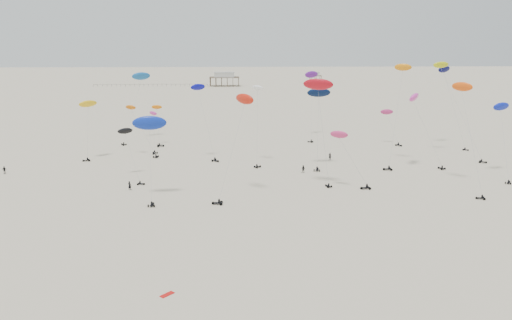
{
  "coord_description": "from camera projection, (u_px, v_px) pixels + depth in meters",
  "views": [
    {
      "loc": [
        -4.52,
        -7.22,
        29.26
      ],
      "look_at": [
        0.0,
        88.0,
        7.0
      ],
      "focal_mm": 35.0,
      "sensor_mm": 36.0,
      "label": 1
    }
  ],
  "objects": [
    {
      "name": "rig_16",
      "position": [
        319.0,
        105.0,
        119.19
      ],
      "size": [
        5.75,
        8.68,
        19.25
      ],
      "rotation": [
        0.0,
        0.0,
        5.96
      ],
      "color": "black",
      "rests_on": "ground"
    },
    {
      "name": "pavilion_main",
      "position": [
        224.0,
        80.0,
        352.91
      ],
      "size": [
        21.0,
        13.0,
        9.8
      ],
      "color": "brown",
      "rests_on": "ground"
    },
    {
      "name": "rig_15",
      "position": [
        418.0,
        106.0,
        118.27
      ],
      "size": [
        10.13,
        7.4,
        18.41
      ],
      "rotation": [
        0.0,
        0.0,
        0.45
      ],
      "color": "black",
      "rests_on": "ground"
    },
    {
      "name": "rig_4",
      "position": [
        204.0,
        111.0,
        127.19
      ],
      "size": [
        7.7,
        7.9,
        19.48
      ],
      "rotation": [
        0.0,
        0.0,
        3.92
      ],
      "color": "black",
      "rests_on": "ground"
    },
    {
      "name": "rig_14",
      "position": [
        450.0,
        86.0,
        131.73
      ],
      "size": [
        10.26,
        16.56,
        27.25
      ],
      "rotation": [
        0.0,
        0.0,
        4.16
      ],
      "color": "black",
      "rests_on": "ground"
    },
    {
      "name": "rig_3",
      "position": [
        154.0,
        131.0,
        140.09
      ],
      "size": [
        4.07,
        13.69,
        13.89
      ],
      "rotation": [
        0.0,
        0.0,
        2.92
      ],
      "color": "black",
      "rests_on": "ground"
    },
    {
      "name": "rig_10",
      "position": [
        311.0,
        82.0,
        158.78
      ],
      "size": [
        5.48,
        15.82,
        22.38
      ],
      "rotation": [
        0.0,
        0.0,
        1.2
      ],
      "color": "black",
      "rests_on": "ground"
    },
    {
      "name": "pier_fence",
      "position": [
        151.0,
        85.0,
        351.29
      ],
      "size": [
        80.2,
        0.2,
        1.5
      ],
      "color": "black",
      "rests_on": "ground"
    },
    {
      "name": "rig_9",
      "position": [
        465.0,
        106.0,
        102.67
      ],
      "size": [
        4.12,
        15.96,
        23.07
      ],
      "rotation": [
        0.0,
        0.0,
        1.36
      ],
      "color": "black",
      "rests_on": "ground"
    },
    {
      "name": "rig_5",
      "position": [
        258.0,
        112.0,
        122.26
      ],
      "size": [
        3.65,
        9.65,
        19.5
      ],
      "rotation": [
        0.0,
        0.0,
        5.29
      ],
      "color": "black",
      "rests_on": "ground"
    },
    {
      "name": "spectator_0",
      "position": [
        130.0,
        190.0,
        102.32
      ],
      "size": [
        0.93,
        0.77,
        2.2
      ],
      "primitive_type": "imported",
      "rotation": [
        0.0,
        0.0,
        2.83
      ],
      "color": "black",
      "rests_on": "ground"
    },
    {
      "name": "rig_12",
      "position": [
        398.0,
        100.0,
        121.05
      ],
      "size": [
        8.6,
        11.99,
        25.17
      ],
      "rotation": [
        0.0,
        0.0,
        1.57
      ],
      "color": "black",
      "rests_on": "ground"
    },
    {
      "name": "rig_0",
      "position": [
        391.0,
        123.0,
        147.86
      ],
      "size": [
        5.65,
        6.95,
        10.48
      ],
      "rotation": [
        0.0,
        0.0,
        3.72
      ],
      "color": "black",
      "rests_on": "ground"
    },
    {
      "name": "rig_8",
      "position": [
        139.0,
        82.0,
        154.86
      ],
      "size": [
        8.17,
        16.42,
        22.5
      ],
      "rotation": [
        0.0,
        0.0,
        0.84
      ],
      "color": "black",
      "rests_on": "ground"
    },
    {
      "name": "spectator_2",
      "position": [
        5.0,
        174.0,
        115.05
      ],
      "size": [
        1.26,
        0.72,
        2.08
      ],
      "primitive_type": "imported",
      "rotation": [
        0.0,
        0.0,
        6.33
      ],
      "color": "black",
      "rests_on": "ground"
    },
    {
      "name": "rig_7",
      "position": [
        129.0,
        144.0,
        110.66
      ],
      "size": [
        7.43,
        11.32,
        13.49
      ],
      "rotation": [
        0.0,
        0.0,
        4.44
      ],
      "color": "black",
      "rests_on": "ground"
    },
    {
      "name": "rig_1",
      "position": [
        141.0,
        128.0,
        131.76
      ],
      "size": [
        9.56,
        6.58,
        14.18
      ],
      "rotation": [
        0.0,
        0.0,
        5.84
      ],
      "color": "black",
      "rests_on": "ground"
    },
    {
      "name": "spectator_1",
      "position": [
        303.0,
        173.0,
        115.95
      ],
      "size": [
        1.15,
        0.88,
        2.07
      ],
      "primitive_type": "imported",
      "rotation": [
        0.0,
        0.0,
        5.96
      ],
      "color": "black",
      "rests_on": "ground"
    },
    {
      "name": "rig_2",
      "position": [
        350.0,
        155.0,
        102.26
      ],
      "size": [
        8.73,
        4.38,
        12.14
      ],
      "rotation": [
        0.0,
        0.0,
        1.73
      ],
      "color": "black",
      "rests_on": "ground"
    },
    {
      "name": "rig_13",
      "position": [
        88.0,
        113.0,
        127.65
      ],
      "size": [
        5.15,
        7.27,
        15.47
      ],
      "rotation": [
        0.0,
        0.0,
        2.02
      ],
      "color": "black",
      "rests_on": "ground"
    },
    {
      "name": "rig_19",
      "position": [
        502.0,
        118.0,
        112.45
      ],
      "size": [
        5.81,
        13.16,
        17.66
      ],
      "rotation": [
        0.0,
        0.0,
        5.55
      ],
      "color": "black",
      "rests_on": "ground"
    },
    {
      "name": "rig_11",
      "position": [
        159.0,
        127.0,
        145.81
      ],
      "size": [
        3.82,
        5.84,
        11.87
      ],
      "rotation": [
        0.0,
        0.0,
        4.89
      ],
      "color": "black",
      "rests_on": "ground"
    },
    {
      "name": "rig_17",
      "position": [
        239.0,
        120.0,
        95.85
      ],
      "size": [
        8.66,
        11.1,
        20.49
      ],
      "rotation": [
        0.0,
        0.0,
        1.49
      ],
      "color": "black",
      "rests_on": "ground"
    },
    {
      "name": "grounded_kite_b",
      "position": [
        167.0,
        295.0,
        59.59
      ],
      "size": [
        1.76,
        1.78,
        0.07
      ],
      "primitive_type": "cube",
      "rotation": [
        0.0,
        0.0,
        0.8
      ],
      "color": "red",
      "rests_on": "ground"
    },
    {
      "name": "rig_20",
      "position": [
        319.0,
        91.0,
        101.04
      ],
      "size": [
        6.78,
        4.94,
        22.8
      ],
      "rotation": [
        0.0,
        0.0,
        0.52
      ],
      "color": "black",
      "rests_on": "ground"
    },
    {
      "name": "spectator_3",
      "position": [
        330.0,
        160.0,
        129.05
      ],
      "size": [
        0.95,
        0.83,
        2.17
      ],
      "primitive_type": "imported",
      "rotation": [
        0.0,
        0.0,
        2.71
      ],
      "color": "black",
      "rests_on": "ground"
    },
    {
      "name": "rig_6",
      "position": [
        446.0,
        78.0,
        144.49
      ],
      "size": [
        7.35,
        13.47,
        24.04
      ],
      "rotation": [
        0.0,
        0.0,
        3.85
      ],
      "color": "black",
      "rests_on": "ground"
    },
    {
      "name": "rig_18",
      "position": [
        150.0,
        129.0,
        94.94
      ],
      "size": [
        6.7,
        9.17,
        16.25
      ],
      "rotation": [
        0.0,
        0.0,
        -0.11
      ],
      "color": "black",
      "rests_on": "ground"
    },
    {
      "name": "pavilion_small",
      "position": [
        316.0,
        78.0,
        385.49
      ],
      "size": [
        9.0,
        7.0,
        8.0
      ],
      "color": "brown",
      "rests_on": "ground"
    },
    {
      "name": "ground_plane",
      "position": [
        243.0,
        116.0,
        208.42
      ],
      "size": [
        900.0,
        900.0,
        0.0
      ],
      "primitive_type": "plane",
      "color": "beige"
    }
  ]
}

